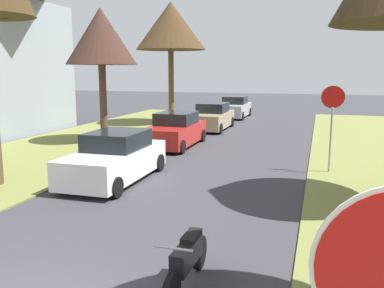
# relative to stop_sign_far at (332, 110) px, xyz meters

# --- Properties ---
(stop_sign_far) EXTENTS (0.81, 0.36, 2.96)m
(stop_sign_far) POSITION_rel_stop_sign_far_xyz_m (0.00, 0.00, 0.00)
(stop_sign_far) COLOR #9EA0A5
(stop_sign_far) RESTS_ON grass_verge_right
(street_tree_left_mid_b) EXTENTS (3.37, 3.37, 6.36)m
(street_tree_left_mid_b) POSITION_rel_stop_sign_far_xyz_m (-10.47, 3.30, 2.85)
(street_tree_left_mid_b) COLOR #4D342B
(street_tree_left_mid_b) RESTS_ON grass_verge_left
(street_tree_left_far) EXTENTS (4.45, 4.45, 7.70)m
(street_tree_left_far) POSITION_rel_stop_sign_far_xyz_m (-9.68, 10.81, 4.03)
(street_tree_left_far) COLOR brown
(street_tree_left_far) RESTS_ON grass_verge_left
(parked_sedan_white) EXTENTS (1.96, 4.41, 1.57)m
(parked_sedan_white) POSITION_rel_stop_sign_far_xyz_m (-6.58, -3.07, -1.47)
(parked_sedan_white) COLOR white
(parked_sedan_white) RESTS_ON ground
(parked_sedan_red) EXTENTS (1.96, 4.41, 1.57)m
(parked_sedan_red) POSITION_rel_stop_sign_far_xyz_m (-6.79, 3.33, -1.47)
(parked_sedan_red) COLOR red
(parked_sedan_red) RESTS_ON ground
(parked_sedan_tan) EXTENTS (1.96, 4.41, 1.57)m
(parked_sedan_tan) POSITION_rel_stop_sign_far_xyz_m (-6.53, 9.24, -1.47)
(parked_sedan_tan) COLOR tan
(parked_sedan_tan) RESTS_ON ground
(parked_sedan_silver) EXTENTS (1.96, 4.41, 1.57)m
(parked_sedan_silver) POSITION_rel_stop_sign_far_xyz_m (-6.52, 15.99, -1.47)
(parked_sedan_silver) COLOR #BCBCC1
(parked_sedan_silver) RESTS_ON ground
(parked_motorcycle) EXTENTS (0.60, 2.05, 0.97)m
(parked_motorcycle) POSITION_rel_stop_sign_far_xyz_m (-2.33, -8.79, -1.71)
(parked_motorcycle) COLOR black
(parked_motorcycle) RESTS_ON ground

